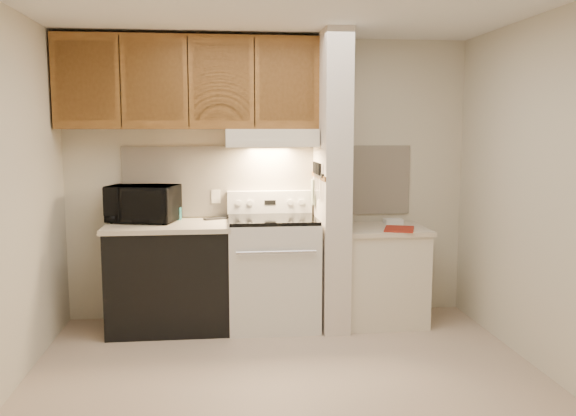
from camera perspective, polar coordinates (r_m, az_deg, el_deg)
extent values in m
plane|color=#C2A993|center=(4.35, -0.08, -15.62)|extent=(3.60, 3.60, 0.00)
plane|color=white|center=(4.08, -0.09, 18.70)|extent=(3.60, 3.60, 0.00)
cube|color=beige|center=(5.51, -1.78, 2.71)|extent=(3.60, 2.50, 0.02)
cube|color=beige|center=(4.23, -25.11, 0.59)|extent=(0.02, 3.00, 2.50)
cube|color=beige|center=(4.59, 22.89, 1.18)|extent=(0.02, 3.00, 2.50)
cube|color=white|center=(5.50, -1.77, 2.55)|extent=(2.60, 0.02, 0.63)
cube|color=silver|center=(5.30, -1.45, -6.14)|extent=(0.76, 0.65, 0.92)
cube|color=black|center=(4.98, -1.14, -6.54)|extent=(0.50, 0.01, 0.30)
cylinder|color=silver|center=(4.90, -1.11, -4.15)|extent=(0.65, 0.02, 0.02)
cube|color=black|center=(5.21, -1.47, -1.05)|extent=(0.74, 0.64, 0.03)
cube|color=silver|center=(5.47, -1.72, 0.58)|extent=(0.76, 0.08, 0.20)
cube|color=black|center=(5.43, -1.69, 0.52)|extent=(0.10, 0.01, 0.04)
cylinder|color=silver|center=(5.42, -4.64, 0.48)|extent=(0.05, 0.02, 0.05)
cylinder|color=silver|center=(5.42, -3.58, 0.49)|extent=(0.05, 0.02, 0.05)
cylinder|color=silver|center=(5.45, 0.20, 0.55)|extent=(0.05, 0.02, 0.05)
cylinder|color=silver|center=(5.46, 1.24, 0.56)|extent=(0.05, 0.02, 0.05)
cube|color=black|center=(5.32, -11.01, -6.51)|extent=(1.00, 0.63, 0.87)
cube|color=beige|center=(5.23, -11.14, -1.66)|extent=(1.04, 0.67, 0.04)
cube|color=black|center=(5.40, -6.74, -0.98)|extent=(0.23, 0.14, 0.01)
cylinder|color=#226667|center=(5.43, -10.44, -0.50)|extent=(0.13, 0.13, 0.11)
cube|color=beige|center=(5.49, -6.76, 1.07)|extent=(0.08, 0.01, 0.12)
imported|color=black|center=(5.36, -13.40, 0.41)|extent=(0.64, 0.51, 0.31)
cube|color=beige|center=(5.23, 4.10, 2.45)|extent=(0.22, 0.70, 2.50)
cube|color=brown|center=(5.21, 2.85, 2.99)|extent=(0.01, 0.70, 0.04)
cube|color=black|center=(5.16, 2.88, 3.16)|extent=(0.02, 0.42, 0.04)
cube|color=silver|center=(5.02, 3.01, 1.90)|extent=(0.01, 0.03, 0.16)
cylinder|color=black|center=(5.01, 3.01, 3.61)|extent=(0.02, 0.02, 0.10)
cube|color=silver|center=(5.10, 2.86, 1.87)|extent=(0.01, 0.04, 0.18)
cylinder|color=black|center=(5.07, 2.90, 3.66)|extent=(0.02, 0.02, 0.10)
cube|color=silver|center=(5.18, 2.72, 1.85)|extent=(0.01, 0.04, 0.20)
cylinder|color=black|center=(5.16, 2.74, 3.72)|extent=(0.02, 0.02, 0.10)
cube|color=silver|center=(5.25, 2.58, 2.15)|extent=(0.01, 0.04, 0.16)
cylinder|color=black|center=(5.23, 2.61, 3.78)|extent=(0.02, 0.02, 0.10)
cube|color=silver|center=(5.31, 2.49, 2.10)|extent=(0.01, 0.04, 0.18)
cylinder|color=black|center=(5.32, 2.46, 3.84)|extent=(0.02, 0.02, 0.10)
cube|color=gray|center=(5.39, 2.39, 1.50)|extent=(0.03, 0.09, 0.22)
cube|color=beige|center=(5.47, 8.79, -6.38)|extent=(0.70, 0.60, 0.81)
cube|color=beige|center=(5.39, 8.88, -1.98)|extent=(0.74, 0.64, 0.04)
cube|color=maroon|center=(5.27, 10.36, -1.95)|extent=(0.34, 0.39, 0.01)
cube|color=white|center=(5.59, 9.81, -1.23)|extent=(0.17, 0.12, 0.04)
cube|color=beige|center=(5.28, -1.61, 6.58)|extent=(0.78, 0.44, 0.15)
cube|color=beige|center=(5.07, -1.41, 6.04)|extent=(0.78, 0.04, 0.06)
cube|color=brown|center=(5.32, -9.24, 11.45)|extent=(2.18, 0.33, 0.77)
cube|color=brown|center=(5.27, -18.42, 11.22)|extent=(0.46, 0.01, 0.63)
cube|color=black|center=(5.22, -15.44, 11.37)|extent=(0.01, 0.01, 0.73)
cube|color=brown|center=(5.19, -12.40, 11.49)|extent=(0.46, 0.01, 0.63)
cube|color=black|center=(5.16, -9.33, 11.58)|extent=(0.01, 0.01, 0.73)
cube|color=brown|center=(5.16, -6.24, 11.64)|extent=(0.46, 0.01, 0.63)
cube|color=black|center=(5.17, -3.15, 11.66)|extent=(0.01, 0.01, 0.73)
cube|color=brown|center=(5.19, -0.09, 11.65)|extent=(0.46, 0.01, 0.63)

